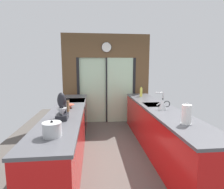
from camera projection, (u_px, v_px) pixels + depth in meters
ground_plane at (113, 146)px, 4.03m from camera, size 5.04×7.60×0.02m
back_wall_unit at (106, 73)px, 5.57m from camera, size 2.64×0.12×2.70m
left_counter_run at (67, 135)px, 3.41m from camera, size 0.62×3.80×0.92m
right_counter_run at (158, 129)px, 3.76m from camera, size 0.62×3.80×0.92m
sink_faucet at (162, 96)px, 3.92m from camera, size 0.19×0.02×0.27m
oven_range at (73, 119)px, 4.51m from camera, size 0.60×0.60×0.92m
mixing_bowl at (69, 106)px, 3.59m from camera, size 0.21×0.21×0.07m
knife_block at (67, 106)px, 3.29m from camera, size 0.09×0.14×0.28m
stand_mixer at (62, 109)px, 2.80m from camera, size 0.17×0.27×0.42m
stock_pot at (52, 129)px, 2.11m from camera, size 0.22×0.22×0.19m
kettle at (163, 105)px, 3.44m from camera, size 0.26×0.17×0.22m
soap_bottle at (141, 92)px, 4.97m from camera, size 0.07×0.07×0.28m
paper_towel_roll at (187, 115)px, 2.56m from camera, size 0.15×0.15×0.31m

